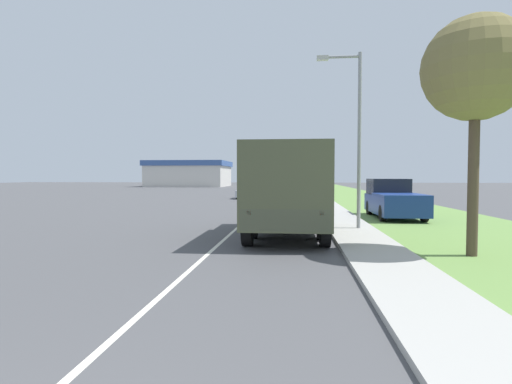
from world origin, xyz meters
name	(u,v)px	position (x,y,z in m)	size (l,w,h in m)	color
ground_plane	(272,197)	(0.00, 40.00, 0.00)	(180.00, 180.00, 0.00)	#4C4C4F
lane_centre_stripe	(272,197)	(0.00, 40.00, 0.00)	(0.12, 120.00, 0.00)	silver
sidewalk_right	(317,196)	(4.50, 40.00, 0.06)	(1.80, 120.00, 0.12)	#ADAAA3
grass_strip_right	(361,197)	(8.90, 40.00, 0.01)	(7.00, 120.00, 0.02)	#6B9347
military_truck	(287,187)	(2.07, 13.01, 1.72)	(2.60, 6.68, 3.09)	#474C38
car_nearest_ahead	(290,197)	(2.00, 25.41, 0.73)	(1.81, 4.34, 1.64)	#B7BABF
car_second_ahead	(247,191)	(-2.17, 36.55, 0.67)	(1.70, 4.51, 1.49)	#B7BABF
car_third_ahead	(291,188)	(1.81, 45.31, 0.70)	(1.72, 4.85, 1.55)	navy
car_fourth_ahead	(289,185)	(1.45, 60.25, 0.72)	(1.93, 3.94, 1.61)	tan
pickup_truck	(393,200)	(7.27, 19.79, 0.91)	(2.09, 5.02, 1.94)	navy
lamp_post	(354,123)	(4.53, 14.59, 4.10)	(1.69, 0.24, 6.64)	gray
tree_near_right	(476,70)	(6.93, 9.96, 4.82)	(2.68, 2.68, 6.19)	#4C3D2D
building_distant	(190,174)	(-19.27, 79.27, 2.61)	(15.84, 13.14, 5.15)	beige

